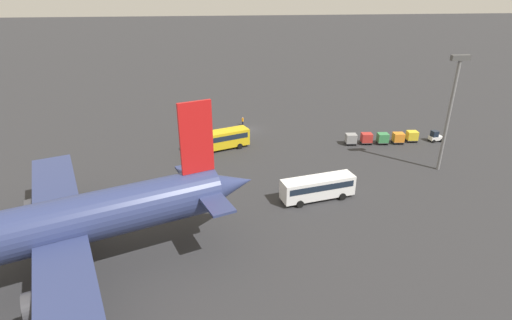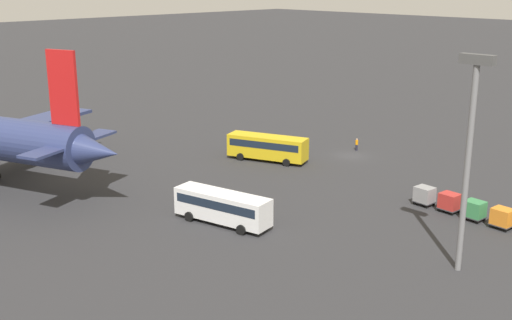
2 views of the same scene
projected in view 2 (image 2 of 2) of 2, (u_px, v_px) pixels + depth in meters
The scene contains 9 objects.
ground_plane at pixel (351, 156), 88.63m from camera, with size 600.00×600.00×0.00m, color #2D2D30.
shuttle_bus_near at pixel (267, 146), 85.75m from camera, with size 11.08×6.44×3.38m.
shuttle_bus_far at pixel (222, 205), 63.72m from camera, with size 10.65×4.70×3.23m.
worker_person at pixel (357, 144), 91.10m from camera, with size 0.38×0.38×1.74m.
cargo_cart_orange at pixel (502, 217), 62.67m from camera, with size 2.11×1.82×2.06m.
cargo_cart_green at pixel (474, 209), 64.76m from camera, with size 2.11×1.82×2.06m.
cargo_cart_red at pixel (449, 201), 67.04m from camera, with size 2.11×1.82×2.06m.
cargo_cart_grey at pixel (425, 195), 69.09m from camera, with size 2.11×1.82×2.06m.
light_pole at pixel (470, 143), 51.13m from camera, with size 2.80×0.70×18.09m.
Camera 2 is at (-51.68, 69.21, 23.81)m, focal length 45.00 mm.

